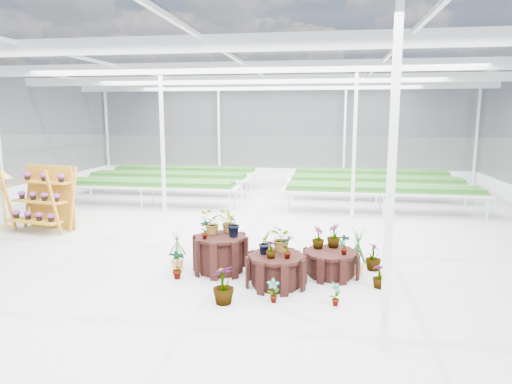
# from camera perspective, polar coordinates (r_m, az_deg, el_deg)

# --- Properties ---
(ground_plane) EXTENTS (24.00, 24.00, 0.00)m
(ground_plane) POSITION_cam_1_polar(r_m,az_deg,el_deg) (10.66, -3.41, -7.51)
(ground_plane) COLOR gray
(ground_plane) RESTS_ON ground
(greenhouse_shell) EXTENTS (18.00, 24.00, 4.50)m
(greenhouse_shell) POSITION_cam_1_polar(r_m,az_deg,el_deg) (10.23, -3.53, 4.63)
(greenhouse_shell) COLOR white
(greenhouse_shell) RESTS_ON ground
(steel_frame) EXTENTS (18.00, 24.00, 4.50)m
(steel_frame) POSITION_cam_1_polar(r_m,az_deg,el_deg) (10.23, -3.53, 4.63)
(steel_frame) COLOR silver
(steel_frame) RESTS_ON ground
(nursery_benches) EXTENTS (16.00, 7.00, 0.84)m
(nursery_benches) POSITION_cam_1_polar(r_m,az_deg,el_deg) (17.51, 1.53, 0.66)
(nursery_benches) COLOR silver
(nursery_benches) RESTS_ON ground
(plinth_tall) EXTENTS (1.10, 1.10, 0.74)m
(plinth_tall) POSITION_cam_1_polar(r_m,az_deg,el_deg) (9.30, -4.45, -7.71)
(plinth_tall) COLOR black
(plinth_tall) RESTS_ON ground
(plinth_mid) EXTENTS (1.46, 1.46, 0.58)m
(plinth_mid) POSITION_cam_1_polar(r_m,az_deg,el_deg) (8.57, 2.57, -9.76)
(plinth_mid) COLOR black
(plinth_mid) RESTS_ON ground
(plinth_low) EXTENTS (1.41, 1.41, 0.49)m
(plinth_low) POSITION_cam_1_polar(r_m,az_deg,el_deg) (9.21, 9.32, -8.80)
(plinth_low) COLOR black
(plinth_low) RESTS_ON ground
(shelf_rack) EXTENTS (1.82, 1.21, 1.78)m
(shelf_rack) POSITION_cam_1_polar(r_m,az_deg,el_deg) (13.63, -25.35, -0.82)
(shelf_rack) COLOR #A86F17
(shelf_rack) RESTS_ON ground
(bird_table) EXTENTS (0.50, 0.50, 1.67)m
(bird_table) POSITION_cam_1_polar(r_m,az_deg,el_deg) (14.46, -29.03, -0.78)
(bird_table) COLOR #B29245
(bird_table) RESTS_ON ground
(nursery_plants) EXTENTS (4.39, 2.89, 1.28)m
(nursery_plants) POSITION_cam_1_polar(r_m,az_deg,el_deg) (9.08, 1.73, -6.88)
(nursery_plants) COLOR #205419
(nursery_plants) RESTS_ON ground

